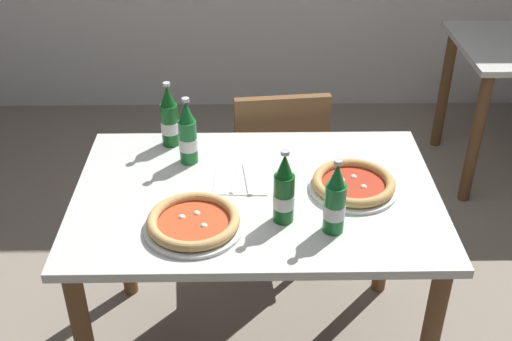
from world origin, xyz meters
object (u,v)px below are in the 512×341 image
at_px(dining_table_main, 256,219).
at_px(chair_behind_table, 277,163).
at_px(beer_bottle_extra, 335,202).
at_px(napkin_with_cutlery, 241,180).
at_px(beer_bottle_left, 188,136).
at_px(pizza_margherita_near, 353,184).
at_px(beer_bottle_right, 169,119).
at_px(pizza_marinara_far, 194,222).
at_px(beer_bottle_center, 284,192).

xyz_separation_m(dining_table_main, chair_behind_table, (0.10, 0.61, -0.15)).
relative_size(beer_bottle_extra, napkin_with_cutlery, 1.30).
distance_m(beer_bottle_left, beer_bottle_extra, 0.61).
height_order(pizza_margherita_near, beer_bottle_right, beer_bottle_right).
xyz_separation_m(beer_bottle_extra, napkin_with_cutlery, (-0.28, 0.28, -0.10)).
distance_m(pizza_marinara_far, beer_bottle_right, 0.53).
bearing_deg(napkin_with_cutlery, pizza_marinara_far, -118.88).
relative_size(dining_table_main, beer_bottle_left, 4.86).
bearing_deg(beer_bottle_center, pizza_margherita_near, 34.08).
xyz_separation_m(dining_table_main, beer_bottle_left, (-0.23, 0.19, 0.22)).
bearing_deg(pizza_margherita_near, dining_table_main, -178.69).
bearing_deg(pizza_marinara_far, chair_behind_table, 69.95).
bearing_deg(chair_behind_table, dining_table_main, 74.85).
bearing_deg(beer_bottle_right, beer_bottle_center, -50.48).
height_order(dining_table_main, beer_bottle_left, beer_bottle_left).
height_order(dining_table_main, beer_bottle_center, beer_bottle_center).
xyz_separation_m(pizza_margherita_near, beer_bottle_right, (-0.63, 0.31, 0.08)).
relative_size(chair_behind_table, napkin_with_cutlery, 4.46).
bearing_deg(napkin_with_cutlery, beer_bottle_left, 145.28).
relative_size(chair_behind_table, beer_bottle_center, 3.44).
relative_size(pizza_margherita_near, beer_bottle_extra, 1.19).
bearing_deg(napkin_with_cutlery, beer_bottle_extra, -44.90).
bearing_deg(beer_bottle_left, napkin_with_cutlery, -34.72).
bearing_deg(beer_bottle_left, beer_bottle_right, 121.53).
height_order(beer_bottle_center, beer_bottle_extra, same).
relative_size(beer_bottle_left, beer_bottle_extra, 1.00).
xyz_separation_m(beer_bottle_center, beer_bottle_extra, (0.15, -0.05, 0.00)).
bearing_deg(beer_bottle_left, dining_table_main, -39.79).
relative_size(chair_behind_table, pizza_marinara_far, 2.78).
distance_m(pizza_margherita_near, beer_bottle_right, 0.71).
bearing_deg(beer_bottle_extra, dining_table_main, 137.44).
relative_size(pizza_marinara_far, napkin_with_cutlery, 1.61).
xyz_separation_m(pizza_marinara_far, beer_bottle_center, (0.27, 0.04, 0.08)).
xyz_separation_m(pizza_margherita_near, beer_bottle_extra, (-0.09, -0.22, 0.08)).
relative_size(chair_behind_table, beer_bottle_left, 3.44).
relative_size(pizza_marinara_far, beer_bottle_center, 1.24).
distance_m(dining_table_main, pizza_marinara_far, 0.30).
bearing_deg(dining_table_main, pizza_margherita_near, 1.31).
bearing_deg(dining_table_main, beer_bottle_left, 140.21).
distance_m(pizza_margherita_near, beer_bottle_left, 0.59).
xyz_separation_m(beer_bottle_right, napkin_with_cutlery, (0.26, -0.25, -0.10)).
relative_size(dining_table_main, pizza_margherita_near, 4.08).
distance_m(chair_behind_table, pizza_margherita_near, 0.70).
bearing_deg(pizza_marinara_far, napkin_with_cutlery, 61.12).
bearing_deg(chair_behind_table, beer_bottle_left, 45.34).
height_order(beer_bottle_center, beer_bottle_right, same).
relative_size(dining_table_main, pizza_marinara_far, 3.92).
bearing_deg(beer_bottle_right, pizza_margherita_near, -26.30).
bearing_deg(pizza_marinara_far, beer_bottle_extra, -2.31).
relative_size(dining_table_main, napkin_with_cutlery, 6.30).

